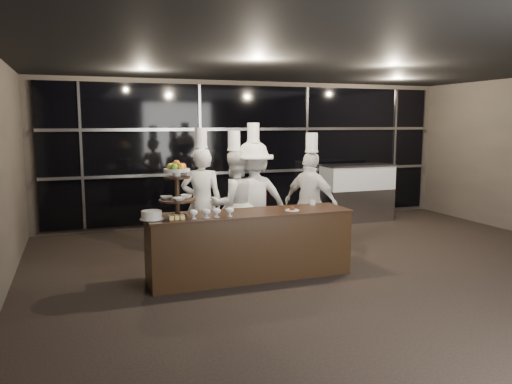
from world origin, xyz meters
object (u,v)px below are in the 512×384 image
object	(u,v)px
layer_cake	(152,215)
chef_a	(202,202)
chef_c	(253,199)
display_stand	(177,185)
chef_b	(234,203)
buffet_counter	(250,244)
display_case	(357,190)
chef_d	(311,203)

from	to	relation	value
layer_cake	chef_a	xyz separation A→B (m)	(0.95, 1.20, -0.07)
layer_cake	chef_a	world-z (taller)	chef_a
chef_a	chef_c	world-z (taller)	chef_c
display_stand	chef_b	world-z (taller)	chef_b
chef_a	chef_c	bearing A→B (deg)	-7.33
layer_cake	buffet_counter	bearing A→B (deg)	2.13
display_stand	chef_b	distance (m)	1.61
display_stand	display_case	xyz separation A→B (m)	(4.52, 3.00, -0.65)
chef_a	chef_d	bearing A→B (deg)	-11.40
chef_a	buffet_counter	bearing A→B (deg)	-70.96
layer_cake	chef_b	size ratio (longest dim) A/B	0.15
display_stand	chef_d	xyz separation A→B (m)	(2.33, 0.80, -0.48)
buffet_counter	display_stand	xyz separation A→B (m)	(-1.00, -0.00, 0.87)
display_stand	chef_c	bearing A→B (deg)	36.21
display_case	chef_b	distance (m)	3.92
display_stand	display_case	world-z (taller)	display_stand
buffet_counter	display_case	xyz separation A→B (m)	(3.52, 3.00, 0.22)
buffet_counter	display_case	size ratio (longest dim) A/B	1.84
display_stand	layer_cake	world-z (taller)	display_stand
display_stand	chef_a	xyz separation A→B (m)	(0.60, 1.15, -0.43)
layer_cake	chef_c	size ratio (longest dim) A/B	0.14
chef_a	layer_cake	bearing A→B (deg)	-128.38
display_stand	display_case	bearing A→B (deg)	33.54
buffet_counter	chef_a	bearing A→B (deg)	109.04
chef_a	chef_d	world-z (taller)	chef_a
chef_a	chef_d	size ratio (longest dim) A/B	1.04
display_case	chef_b	size ratio (longest dim) A/B	0.77
display_stand	chef_d	world-z (taller)	chef_d
chef_c	chef_a	bearing A→B (deg)	172.67
display_case	chef_c	size ratio (longest dim) A/B	0.72
chef_a	chef_b	world-z (taller)	chef_a
chef_c	chef_d	size ratio (longest dim) A/B	1.08
display_case	chef_a	size ratio (longest dim) A/B	0.75
display_stand	chef_d	size ratio (longest dim) A/B	0.38
buffet_counter	chef_c	bearing A→B (deg)	67.90
buffet_counter	chef_b	world-z (taller)	chef_b
chef_d	buffet_counter	bearing A→B (deg)	-148.87
layer_cake	chef_d	distance (m)	2.80
layer_cake	chef_d	bearing A→B (deg)	17.67
chef_b	chef_c	world-z (taller)	chef_c
chef_a	display_stand	bearing A→B (deg)	-117.77
display_case	chef_c	bearing A→B (deg)	-147.75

